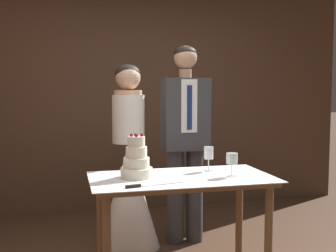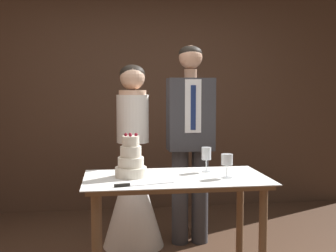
{
  "view_description": "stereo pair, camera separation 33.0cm",
  "coord_description": "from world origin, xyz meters",
  "views": [
    {
      "loc": [
        -0.73,
        -2.6,
        1.39
      ],
      "look_at": [
        0.04,
        0.6,
        1.1
      ],
      "focal_mm": 45.0,
      "sensor_mm": 36.0,
      "label": 1
    },
    {
      "loc": [
        -0.41,
        -2.66,
        1.39
      ],
      "look_at": [
        0.04,
        0.6,
        1.1
      ],
      "focal_mm": 45.0,
      "sensor_mm": 36.0,
      "label": 2
    }
  ],
  "objects": [
    {
      "name": "cake_table",
      "position": [
        0.04,
        0.2,
        0.67
      ],
      "size": [
        1.28,
        0.68,
        0.78
      ],
      "color": "brown",
      "rests_on": "ground_plane"
    },
    {
      "name": "wine_glass_near",
      "position": [
        0.29,
        0.36,
        0.91
      ],
      "size": [
        0.07,
        0.07,
        0.18
      ],
      "color": "silver",
      "rests_on": "cake_table"
    },
    {
      "name": "tiered_cake",
      "position": [
        -0.27,
        0.25,
        0.89
      ],
      "size": [
        0.22,
        0.22,
        0.31
      ],
      "color": "silver",
      "rests_on": "cake_table"
    },
    {
      "name": "bride",
      "position": [
        -0.21,
        1.01,
        0.59
      ],
      "size": [
        0.54,
        0.54,
        1.6
      ],
      "color": "white",
      "rests_on": "ground_plane"
    },
    {
      "name": "groom",
      "position": [
        0.3,
        1.0,
        0.99
      ],
      "size": [
        0.4,
        0.25,
        1.77
      ],
      "color": "#38383D",
      "rests_on": "ground_plane"
    },
    {
      "name": "wine_glass_middle",
      "position": [
        0.39,
        0.13,
        0.9
      ],
      "size": [
        0.08,
        0.08,
        0.17
      ],
      "color": "silver",
      "rests_on": "cake_table"
    },
    {
      "name": "cake_knife",
      "position": [
        -0.27,
        -0.03,
        0.79
      ],
      "size": [
        0.39,
        0.11,
        0.02
      ],
      "rotation": [
        0.0,
        0.0,
        0.22
      ],
      "color": "silver",
      "rests_on": "cake_table"
    },
    {
      "name": "wall_back",
      "position": [
        0.0,
        2.25,
        1.42
      ],
      "size": [
        5.19,
        0.12,
        2.84
      ],
      "primitive_type": "cube",
      "color": "#513828",
      "rests_on": "ground_plane"
    }
  ]
}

